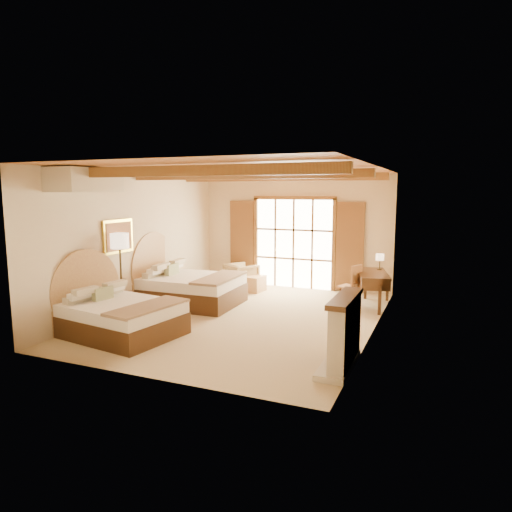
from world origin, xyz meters
The scene contains 19 objects.
floor centered at (0.00, 0.00, 0.00)m, with size 7.00×7.00×0.00m, color beige.
wall_back centered at (0.00, 3.50, 1.60)m, with size 5.50×5.50×0.00m, color beige.
wall_left centered at (-2.75, 0.00, 1.60)m, with size 7.00×7.00×0.00m, color beige.
wall_right centered at (2.75, 0.00, 1.60)m, with size 7.00×7.00×0.00m, color beige.
ceiling centered at (0.00, 0.00, 3.20)m, with size 7.00×7.00×0.00m, color #B26731.
ceiling_beams centered at (0.00, 0.00, 3.08)m, with size 5.39×4.60×0.18m, color olive, non-canonical shape.
french_doors centered at (0.00, 3.44, 1.25)m, with size 3.95×0.08×2.60m.
fireplace centered at (2.60, -2.00, 0.51)m, with size 0.46×1.40×1.16m.
painting centered at (-2.70, -0.75, 1.75)m, with size 0.06×0.95×0.75m.
canopy_valance centered at (-2.40, -2.00, 2.95)m, with size 0.70×1.40×0.45m, color beige.
bed_near centered at (-1.83, -2.01, 0.42)m, with size 2.34×1.89×1.39m.
bed_far centered at (-1.87, 0.62, 0.46)m, with size 2.35×1.81×1.52m.
nightstand centered at (-2.47, -1.08, 0.28)m, with size 0.47×0.47×0.57m, color #3F2915.
floor_lamp centered at (-2.50, -0.96, 1.57)m, with size 0.39×0.39×1.85m.
armchair centered at (-1.31, 2.73, 0.36)m, with size 0.76×0.78×0.71m, color #A48756.
ottoman centered at (-0.87, 2.53, 0.21)m, with size 0.58×0.58×0.42m, color tan.
desk centered at (2.42, 2.09, 0.44)m, with size 1.02×1.64×0.82m.
desk_chair centered at (1.91, 2.00, 0.31)m, with size 0.58×0.57×1.00m.
desk_lamp centered at (2.52, 2.55, 1.12)m, with size 0.20×0.20×0.39m.
Camera 1 is at (3.98, -8.82, 2.76)m, focal length 32.00 mm.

